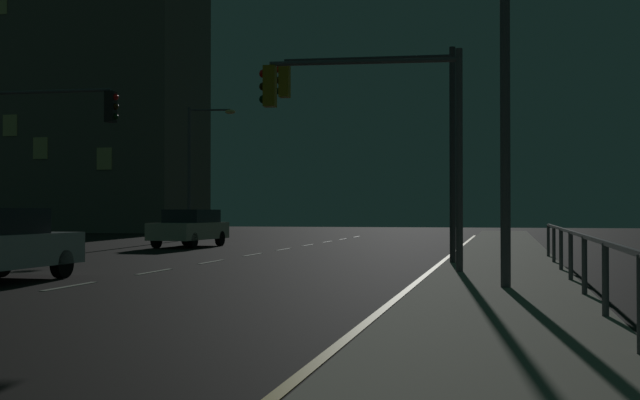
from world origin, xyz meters
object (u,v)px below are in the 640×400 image
Objects in this scene: traffic_light_far_right at (43,135)px; street_lamp_mid_block at (197,159)px; car_oncoming at (190,227)px; traffic_light_far_center at (375,110)px; traffic_light_near_left at (367,114)px; building_distant at (81,59)px; street_lamp_far_end at (525,51)px.

street_lamp_mid_block is at bearing 95.84° from traffic_light_far_right.
traffic_light_far_center reaches higher than car_oncoming.
building_distant is at bearing 127.32° from traffic_light_near_left.
traffic_light_far_center is 1.05× the size of traffic_light_far_right.
street_lamp_mid_block is 22.78m from building_distant.
car_oncoming is 14.63m from traffic_light_far_center.
car_oncoming is 31.18m from building_distant.
traffic_light_far_center is 22.11m from street_lamp_mid_block.
traffic_light_far_right is (-0.97, -9.62, 3.05)m from car_oncoming.
traffic_light_near_left is 46.67m from building_distant.
traffic_light_far_center is 0.83× the size of street_lamp_mid_block.
street_lamp_far_end is (14.32, -7.55, 0.52)m from traffic_light_far_right.
building_distant is (-27.75, 36.40, 9.10)m from traffic_light_near_left.
street_lamp_mid_block reaches higher than car_oncoming.
traffic_light_far_right is at bearing -62.35° from building_distant.
street_lamp_far_end is at bearing -60.52° from traffic_light_far_center.
traffic_light_near_left is 4.84m from street_lamp_far_end.
car_oncoming is 0.89× the size of traffic_light_near_left.
street_lamp_far_end is at bearing -44.29° from traffic_light_near_left.
traffic_light_near_left is (9.92, -13.83, 2.93)m from car_oncoming.
building_distant is (-17.83, 22.58, 12.03)m from car_oncoming.
building_distant reaches higher than car_oncoming.
street_lamp_far_end is at bearing -57.22° from street_lamp_mid_block.
traffic_light_near_left is 0.20× the size of building_distant.
traffic_light_far_center is 43.83m from building_distant.
car_oncoming is at bearing 125.66° from traffic_light_near_left.
traffic_light_far_right is 37.44m from building_distant.
street_lamp_mid_block reaches higher than traffic_light_far_right.
traffic_light_far_right is 0.78× the size of street_lamp_mid_block.
street_lamp_far_end is 0.27× the size of building_distant.
street_lamp_far_end reaches higher than traffic_light_far_center.
traffic_light_near_left is at bearing -54.34° from car_oncoming.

